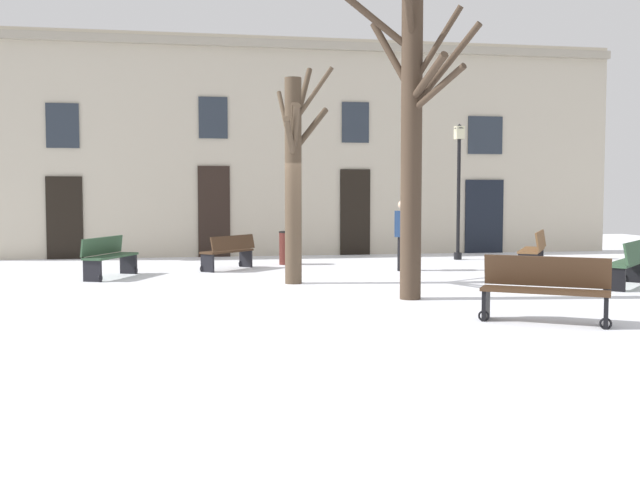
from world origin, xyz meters
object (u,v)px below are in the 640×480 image
Objects in this scene: bench_near_lamp at (545,289)px; bench_near_center_tree at (534,249)px; litter_bin at (287,248)px; person_by_shop_door at (403,232)px; bench_by_litter_bin at (629,263)px; tree_right_of_center at (412,130)px; bench_back_to_back_right at (109,256)px; streetlamp at (459,177)px; bench_back_to_back_left at (229,252)px; tree_center at (294,169)px.

bench_near_center_tree is at bearing 97.11° from bench_near_lamp.
litter_bin is 0.51× the size of person_by_shop_door.
bench_by_litter_bin is 0.92× the size of bench_near_lamp.
litter_bin is at bearing 101.67° from tree_right_of_center.
tree_right_of_center is at bearing -104.29° from bench_back_to_back_right.
bench_back_to_back_right is (-4.30, -2.27, 0.03)m from litter_bin.
bench_back_to_back_right reaches higher than litter_bin.
bench_by_litter_bin is (1.25, -6.31, -1.84)m from streetlamp.
streetlamp is at bearing 147.53° from bench_back_to_back_left.
bench_back_to_back_right reaches higher than bench_back_to_back_left.
bench_near_lamp is (-3.57, -3.49, 0.01)m from bench_by_litter_bin.
bench_near_center_tree is at bearing -66.35° from bench_back_to_back_right.
bench_near_lamp is at bearing 6.72° from bench_near_center_tree.
person_by_shop_door is at bearing 122.46° from bench_near_lamp.
tree_center is at bearing -138.90° from streetlamp.
streetlamp reaches higher than litter_bin.
litter_bin is (-1.37, 6.64, -2.55)m from tree_right_of_center.
tree_right_of_center is 6.33× the size of litter_bin.
tree_center is 3.19× the size of bench_back_to_back_left.
tree_center is at bearing -91.05° from bench_back_to_back_right.
streetlamp is 2.17× the size of bench_back_to_back_right.
bench_near_lamp is 9.81m from bench_back_to_back_right.
bench_by_litter_bin reaches higher than bench_back_to_back_left.
tree_center reaches higher than streetlamp.
tree_right_of_center is 2.94× the size of bench_near_center_tree.
streetlamp is 4.36× the size of litter_bin.
litter_bin is (-4.94, -0.57, -1.89)m from streetlamp.
bench_near_lamp is at bearing -60.02° from tree_center.
bench_near_lamp is at bearing -111.83° from bench_back_to_back_right.
streetlamp reaches higher than bench_near_lamp.
tree_center is at bearing 65.57° from bench_back_to_back_left.
bench_near_center_tree is at bearing 134.74° from person_by_shop_door.
bench_by_litter_bin reaches higher than bench_back_to_back_right.
bench_back_to_back_left is at bearing -166.03° from streetlamp.
tree_right_of_center reaches higher than bench_near_center_tree.
bench_back_to_back_left is at bearing 149.22° from bench_near_lamp.
bench_back_to_back_right is at bearing -152.14° from litter_bin.
bench_by_litter_bin is at bearing 76.37° from bench_near_lamp.
bench_near_center_tree is (0.94, -2.79, -1.84)m from streetlamp.
bench_near_lamp is at bearing -0.37° from bench_by_litter_bin.
litter_bin is 1.90m from bench_back_to_back_left.
bench_back_to_back_left is 0.81× the size of bench_near_lamp.
tree_right_of_center is 8.07m from streetlamp.
streetlamp is at bearing 63.68° from tree_right_of_center.
bench_near_center_tree is at bearing 16.42° from tree_center.
streetlamp is (3.57, 7.21, -0.66)m from tree_right_of_center.
litter_bin reaches higher than bench_back_to_back_left.
streetlamp is at bearing 41.10° from tree_center.
bench_near_lamp is at bearing 70.74° from bench_back_to_back_left.
streetlamp reaches higher than bench_by_litter_bin.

